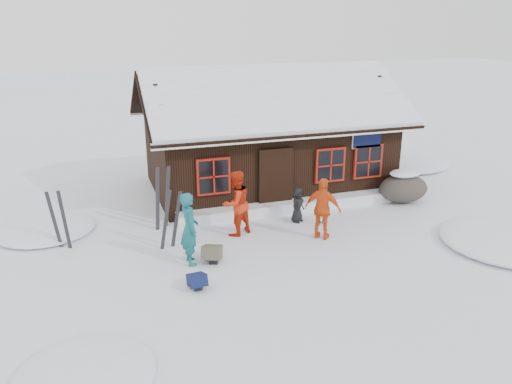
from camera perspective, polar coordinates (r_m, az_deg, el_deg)
ground at (r=13.67m, az=2.29°, el=-6.03°), size 120.00×120.00×0.00m
mountain_hut at (r=18.09m, az=1.16°, el=5.48°), size 8.90×6.09×4.42m
snow_drift at (r=16.06m, az=4.43°, el=-1.53°), size 7.60×0.60×0.35m
snow_mounds at (r=15.85m, az=5.47°, el=-2.52°), size 20.60×13.20×0.48m
skier_teal at (r=12.40m, az=-7.62°, el=-4.17°), size 0.48×0.70×1.86m
skier_orange_left at (r=13.98m, az=-2.30°, el=-1.29°), size 1.13×1.03×1.87m
skier_orange_right at (r=13.84m, az=7.65°, el=-1.93°), size 1.04×1.01×1.75m
skier_crouched at (r=15.05m, az=4.79°, el=-1.50°), size 0.62×0.57×1.06m
boulder at (r=17.43m, az=16.49°, el=0.51°), size 1.69×1.27×0.99m
ski_pair_left at (r=13.38m, az=-9.68°, el=-3.19°), size 0.65×0.25×1.66m
ski_pair_mid at (r=14.18m, az=-21.56°, el=-3.06°), size 0.51×0.22×1.65m
ski_pair_right at (r=14.70m, az=-10.64°, el=-0.76°), size 0.56×0.24×1.90m
ski_poles at (r=14.89m, az=7.63°, el=-1.45°), size 0.24×0.12×1.33m
backpack_blue at (r=11.58m, az=-6.74°, el=-10.25°), size 0.42×0.53×0.27m
backpack_olive at (r=12.74m, az=-5.05°, el=-7.21°), size 0.67×0.74×0.33m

